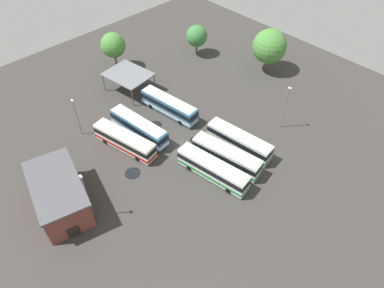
# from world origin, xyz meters

# --- Properties ---
(ground_plane) EXTENTS (96.27, 96.27, 0.00)m
(ground_plane) POSITION_xyz_m (0.00, 0.00, 0.00)
(ground_plane) COLOR #383533
(bus_row0_slot0) EXTENTS (12.38, 4.06, 3.50)m
(bus_row0_slot0) POSITION_xyz_m (-7.06, -7.27, 1.85)
(bus_row0_slot0) COLOR silver
(bus_row0_slot0) RESTS_ON ground_plane
(bus_row0_slot1) EXTENTS (12.56, 4.77, 3.50)m
(bus_row0_slot1) POSITION_xyz_m (-7.89, -3.05, 1.85)
(bus_row0_slot1) COLOR silver
(bus_row0_slot1) RESTS_ON ground_plane
(bus_row0_slot2) EXTENTS (12.88, 4.53, 3.50)m
(bus_row0_slot2) POSITION_xyz_m (-8.34, 0.71, 1.85)
(bus_row0_slot2) COLOR silver
(bus_row0_slot2) RESTS_ON ground_plane
(bus_row1_slot0) EXTENTS (12.77, 4.15, 3.50)m
(bus_row1_slot0) POSITION_xyz_m (8.72, -4.89, 1.85)
(bus_row1_slot0) COLOR teal
(bus_row1_slot0) RESTS_ON ground_plane
(bus_row1_slot2) EXTENTS (12.67, 3.94, 3.50)m
(bus_row1_slot2) POSITION_xyz_m (7.93, 3.12, 1.85)
(bus_row1_slot2) COLOR teal
(bus_row1_slot2) RESTS_ON ground_plane
(bus_row1_slot3) EXTENTS (12.52, 5.11, 3.50)m
(bus_row1_slot3) POSITION_xyz_m (6.87, 7.05, 1.85)
(bus_row1_slot3) COLOR silver
(bus_row1_slot3) RESTS_ON ground_plane
(depot_building) EXTENTS (13.88, 9.72, 5.62)m
(depot_building) POSITION_xyz_m (3.39, 21.29, 2.83)
(depot_building) COLOR brown
(depot_building) RESTS_ON ground_plane
(maintenance_shelter) EXTENTS (9.84, 8.34, 4.18)m
(maintenance_shelter) POSITION_xyz_m (20.08, -3.80, 3.98)
(maintenance_shelter) COLOR slate
(maintenance_shelter) RESTS_ON ground_plane
(lamp_post_near_entrance) EXTENTS (0.56, 0.28, 9.22)m
(lamp_post_near_entrance) POSITION_xyz_m (-1.27, 18.94, 5.03)
(lamp_post_near_entrance) COLOR slate
(lamp_post_near_entrance) RESTS_ON ground_plane
(lamp_post_by_building) EXTENTS (0.56, 0.28, 9.10)m
(lamp_post_by_building) POSITION_xyz_m (-8.89, -17.38, 4.97)
(lamp_post_by_building) COLOR slate
(lamp_post_by_building) RESTS_ON ground_plane
(lamp_post_far_corner) EXTENTS (0.56, 0.28, 7.85)m
(lamp_post_far_corner) POSITION_xyz_m (15.54, 10.70, 4.33)
(lamp_post_far_corner) COLOR slate
(lamp_post_far_corner) RESTS_ON ground_plane
(tree_west_edge) EXTENTS (7.42, 7.42, 9.70)m
(tree_west_edge) POSITION_xyz_m (4.99, -30.68, 5.98)
(tree_west_edge) COLOR brown
(tree_west_edge) RESTS_ON ground_plane
(tree_north_edge) EXTENTS (4.92, 4.92, 7.25)m
(tree_north_edge) POSITION_xyz_m (20.74, -24.10, 4.77)
(tree_north_edge) COLOR brown
(tree_north_edge) RESTS_ON ground_plane
(tree_east_edge) EXTENTS (5.43, 5.43, 8.43)m
(tree_east_edge) POSITION_xyz_m (29.28, -6.90, 5.70)
(tree_east_edge) COLOR brown
(tree_east_edge) RESTS_ON ground_plane
(puddle_between_rows) EXTENTS (2.64, 2.64, 0.01)m
(puddle_between_rows) POSITION_xyz_m (1.33, 9.78, 0.00)
(puddle_between_rows) COLOR black
(puddle_between_rows) RESTS_ON ground_plane
(puddle_near_shelter) EXTENTS (2.57, 2.57, 0.01)m
(puddle_near_shelter) POSITION_xyz_m (7.92, -0.55, 0.00)
(puddle_near_shelter) COLOR black
(puddle_near_shelter) RESTS_ON ground_plane
(puddle_back_corner) EXTENTS (1.88, 1.88, 0.01)m
(puddle_back_corner) POSITION_xyz_m (-5.46, -9.95, 0.00)
(puddle_back_corner) COLOR black
(puddle_back_corner) RESTS_ON ground_plane
(puddle_centre_drain) EXTENTS (1.72, 1.72, 0.01)m
(puddle_centre_drain) POSITION_xyz_m (-0.15, -3.19, 0.00)
(puddle_centre_drain) COLOR black
(puddle_centre_drain) RESTS_ON ground_plane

